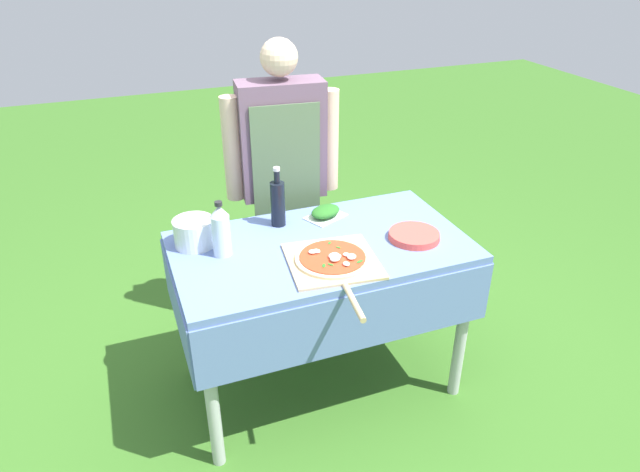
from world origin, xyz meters
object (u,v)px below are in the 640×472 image
herb_container (325,212)px  plate_stack (414,236)px  person_cook (283,168)px  mixing_tub (194,232)px  water_bottle (221,230)px  pizza_on_peel (333,261)px  prep_table (321,266)px  oil_bottle (278,202)px

herb_container → plate_stack: 0.45m
plate_stack → person_cook: bearing=119.3°
herb_container → person_cook: bearing=105.1°
herb_container → mixing_tub: mixing_tub is taller
water_bottle → herb_container: 0.57m
pizza_on_peel → mixing_tub: 0.63m
prep_table → pizza_on_peel: (-0.01, -0.17, 0.13)m
oil_bottle → mixing_tub: (-0.40, -0.05, -0.05)m
pizza_on_peel → prep_table: bearing=93.1°
water_bottle → plate_stack: size_ratio=1.08×
herb_container → plate_stack: size_ratio=0.96×
prep_table → mixing_tub: 0.58m
oil_bottle → mixing_tub: bearing=-172.5°
pizza_on_peel → oil_bottle: size_ratio=2.17×
oil_bottle → herb_container: bearing=-2.3°
pizza_on_peel → oil_bottle: bearing=111.4°
water_bottle → pizza_on_peel: bearing=-30.5°
herb_container → plate_stack: bearing=-48.9°
person_cook → mixing_tub: 0.67m
person_cook → oil_bottle: person_cook is taller
person_cook → oil_bottle: bearing=74.7°
mixing_tub → plate_stack: mixing_tub is taller
prep_table → water_bottle: 0.49m
pizza_on_peel → water_bottle: (-0.41, 0.24, 0.10)m
person_cook → herb_container: person_cook is taller
pizza_on_peel → herb_container: (0.12, 0.41, 0.01)m
herb_container → prep_table: bearing=-115.9°
prep_table → oil_bottle: bearing=116.2°
herb_container → mixing_tub: size_ratio=1.25×
prep_table → herb_container: 0.30m
water_bottle → mixing_tub: size_ratio=1.40×
pizza_on_peel → water_bottle: bearing=156.4°
herb_container → plate_stack: herb_container is taller
pizza_on_peel → mixing_tub: (-0.51, 0.36, 0.05)m
prep_table → water_bottle: bearing=170.9°
person_cook → herb_container: (0.10, -0.36, -0.10)m
prep_table → herb_container: (0.11, 0.23, 0.14)m
person_cook → mixing_tub: size_ratio=8.91×
person_cook → water_bottle: size_ratio=6.39×
prep_table → water_bottle: size_ratio=5.29×
person_cook → water_bottle: (-0.44, -0.52, -0.01)m
mixing_tub → person_cook: bearing=36.9°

